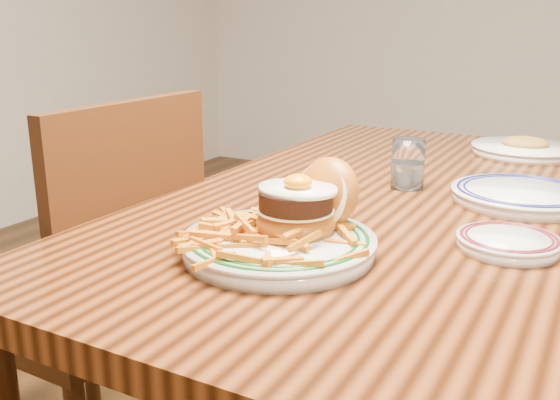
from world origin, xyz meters
The scene contains 7 objects.
table centered at (0.00, 0.00, 0.66)m, with size 0.85×1.60×0.75m.
chair_left centered at (-0.57, -0.32, 0.51)m, with size 0.46×0.46×0.96m.
main_plate centered at (-0.02, -0.42, 0.79)m, with size 0.31×0.33×0.15m.
side_plate centered at (0.29, -0.24, 0.76)m, with size 0.17×0.17×0.03m.
rear_plate centered at (0.27, 0.06, 0.77)m, with size 0.28×0.28×0.03m.
water_glass centered at (0.02, 0.06, 0.80)m, with size 0.07×0.07×0.11m.
far_plate centered at (0.20, 0.56, 0.77)m, with size 0.29×0.29×0.05m.
Camera 1 is at (0.42, -1.26, 1.12)m, focal length 40.00 mm.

